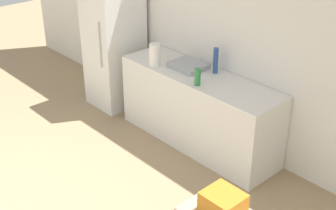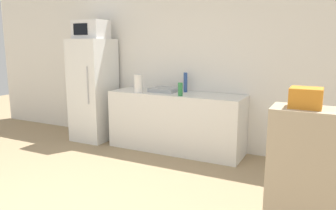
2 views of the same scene
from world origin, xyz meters
The scene contains 8 objects.
wall_back centered at (0.00, 3.24, 1.30)m, with size 8.00×0.06×2.60m, color white.
refrigerator centered at (-1.39, 2.84, 0.84)m, with size 0.59×0.67×1.67m.
counter centered at (0.10, 2.90, 0.44)m, with size 2.04×0.60×0.88m, color silver.
sink_basin centered at (-0.13, 2.95, 0.91)m, with size 0.40×0.32×0.06m, color #9EA3A8.
bottle_tall centered at (0.18, 3.07, 1.03)m, with size 0.06×0.06×0.29m, color #2D4C8C.
bottle_short centered at (0.26, 2.69, 0.97)m, with size 0.07×0.07×0.19m, color #2D7F42.
basket centered at (1.99, 1.12, 1.22)m, with size 0.22×0.20×0.15m, color orange.
paper_towel_roll centered at (-0.43, 2.70, 1.01)m, with size 0.13×0.13×0.27m, color white.
Camera 1 is at (3.35, -0.57, 3.00)m, focal length 50.00 mm.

